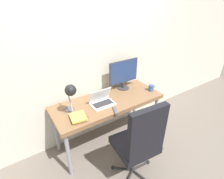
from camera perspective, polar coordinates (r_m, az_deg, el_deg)
The scene contains 10 objects.
ground_plane at distance 2.79m, azimuth 2.51°, elevation -19.93°, with size 12.00×12.00×0.00m, color #70665B.
wall_back at distance 2.56m, azimuth -5.94°, elevation 10.47°, with size 8.00×0.05×2.60m.
desk at distance 2.53m, azimuth -1.25°, elevation -4.97°, with size 1.59×0.62×0.76m.
laptop at distance 2.40m, azimuth -3.31°, elevation -3.80°, with size 0.32×0.22×0.22m.
monitor at distance 2.71m, azimuth 3.81°, elevation 5.33°, with size 0.51×0.19×0.47m.
desk_lamp at distance 2.08m, azimuth -13.43°, elevation -0.98°, with size 0.13×0.29×0.44m.
office_chair at distance 2.09m, azimuth 9.03°, elevation -16.25°, with size 0.54×0.55×1.14m.
book_stack at distance 2.18m, azimuth -10.88°, elevation -8.78°, with size 0.22×0.22×0.04m.
tv_remote at distance 2.27m, azimuth 1.07°, elevation -6.86°, with size 0.10×0.17×0.02m.
mug at distance 2.79m, azimuth 12.62°, elevation 0.55°, with size 0.12×0.07×0.10m.
Camera 1 is at (-1.10, -1.48, 2.09)m, focal length 28.00 mm.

